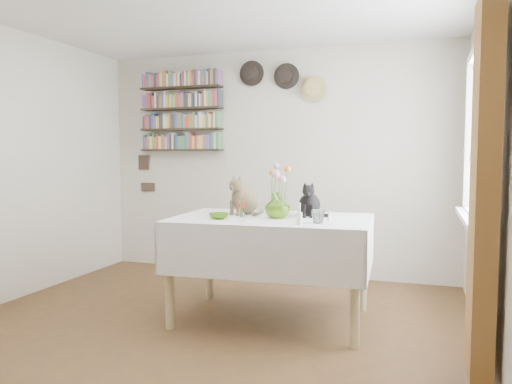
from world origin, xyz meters
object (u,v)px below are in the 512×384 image
(black_cat, at_px, (310,199))
(bookshelf_unit, at_px, (181,112))
(dining_table, at_px, (272,243))
(tabby_cat, at_px, (246,194))
(flower_vase, at_px, (277,205))

(black_cat, xyz_separation_m, bookshelf_unit, (-1.80, 1.28, 0.86))
(dining_table, xyz_separation_m, bookshelf_unit, (-1.53, 1.46, 1.21))
(dining_table, bearing_deg, black_cat, 33.91)
(bookshelf_unit, bearing_deg, black_cat, -35.41)
(tabby_cat, xyz_separation_m, bookshelf_unit, (-1.25, 1.30, 0.83))
(tabby_cat, bearing_deg, bookshelf_unit, 156.15)
(flower_vase, bearing_deg, black_cat, 45.69)
(dining_table, xyz_separation_m, black_cat, (0.27, 0.18, 0.35))
(dining_table, relative_size, bookshelf_unit, 1.61)
(flower_vase, distance_m, bookshelf_unit, 2.36)
(dining_table, bearing_deg, flower_vase, -31.32)
(dining_table, relative_size, tabby_cat, 4.75)
(black_cat, distance_m, flower_vase, 0.31)
(dining_table, distance_m, flower_vase, 0.32)
(black_cat, height_order, flower_vase, black_cat)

